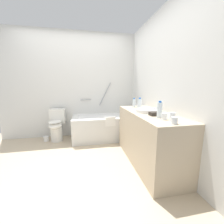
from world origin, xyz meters
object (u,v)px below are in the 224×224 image
Objects in this scene: toilet at (57,125)px; sink_faucet at (158,110)px; drinking_glass_2 at (138,106)px; water_bottle_0 at (160,110)px; drinking_glass_0 at (164,116)px; sink_basin at (147,110)px; drinking_glass_1 at (172,117)px; bathtub at (104,126)px; water_bottle_2 at (140,104)px; drinking_glass_3 at (174,120)px; amenity_basket at (155,114)px; toilet_paper_roll at (46,139)px; water_bottle_1 at (134,103)px.

sink_faucet reaches higher than toilet.
drinking_glass_2 reaches higher than sink_faucet.
water_bottle_0 is 2.79× the size of drinking_glass_0.
sink_basin is 3.31× the size of drinking_glass_1.
water_bottle_2 is at bearing -59.44° from bathtub.
amenity_basket is (0.00, 0.45, -0.01)m from drinking_glass_3.
drinking_glass_3 is 0.45m from amenity_basket.
drinking_glass_1 reaches higher than drinking_glass_2.
toilet is 9.52× the size of drinking_glass_3.
bathtub is at bearing 114.40° from sink_basin.
sink_basin is 0.29m from amenity_basket.
water_bottle_2 is 1.48× the size of amenity_basket.
drinking_glass_1 is 0.34m from amenity_basket.
sink_faucet is 2.55m from toilet_paper_roll.
toilet is 6.99× the size of drinking_glass_1.
toilet is 2.62m from drinking_glass_3.
toilet_paper_roll is (-1.85, 1.97, -0.83)m from drinking_glass_3.
amenity_basket is at bearing -90.62° from water_bottle_2.
toilet is at bearing 136.11° from amenity_basket.
drinking_glass_0 is 0.57× the size of amenity_basket.
toilet_paper_roll is at bearing 176.93° from bathtub.
water_bottle_0 reaches higher than sink_basin.
sink_basin is 0.52m from water_bottle_1.
toilet is 3.54× the size of water_bottle_2.
sink_basin is 0.40m from drinking_glass_2.
toilet is (-1.09, 0.10, 0.07)m from bathtub.
water_bottle_0 is 0.82m from drinking_glass_2.
amenity_basket is at bearing -126.57° from sink_faucet.
sink_faucet is 0.68× the size of water_bottle_0.
bathtub is at bearing 90.16° from toilet.
drinking_glass_1 is at bearing -44.26° from toilet_paper_roll.
water_bottle_0 is 0.15m from amenity_basket.
bathtub is 6.60× the size of water_bottle_0.
bathtub is 1.04m from water_bottle_1.
drinking_glass_0 is 2.69m from toilet_paper_roll.
sink_basin is at bearing -92.55° from drinking_glass_2.
drinking_glass_1 is at bearing 46.61° from toilet.
drinking_glass_3 reaches higher than toilet_paper_roll.
sink_faucet is (0.73, -1.17, 0.58)m from bathtub.
toilet_paper_roll is (-1.85, 1.53, -0.81)m from amenity_basket.
toilet is 1.98m from water_bottle_2.
toilet is at bearing 154.73° from water_bottle_1.
drinking_glass_0 is 0.21m from drinking_glass_3.
bathtub is 10.52× the size of amenity_basket.
drinking_glass_2 is at bearing 91.18° from drinking_glass_1.
water_bottle_1 reaches higher than drinking_glass_1.
water_bottle_1 reaches higher than toilet.
sink_basin is 2.48× the size of amenity_basket.
water_bottle_0 reaches higher than drinking_glass_0.
water_bottle_1 is at bearing 95.76° from water_bottle_2.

